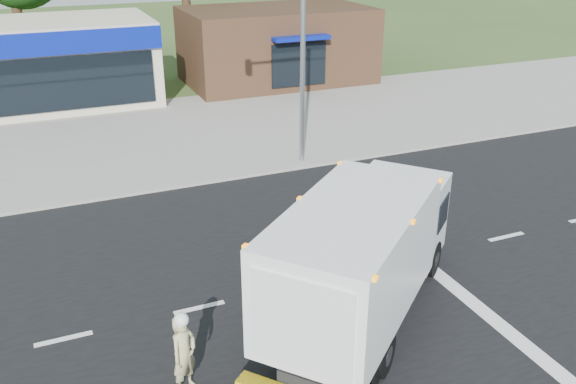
# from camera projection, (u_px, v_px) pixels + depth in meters

# --- Properties ---
(ground) EXTENTS (120.00, 120.00, 0.00)m
(ground) POSITION_uv_depth(u_px,v_px,m) (316.00, 281.00, 15.23)
(ground) COLOR #385123
(ground) RESTS_ON ground
(road_asphalt) EXTENTS (60.00, 14.00, 0.02)m
(road_asphalt) POSITION_uv_depth(u_px,v_px,m) (316.00, 281.00, 15.23)
(road_asphalt) COLOR black
(road_asphalt) RESTS_ON ground
(sidewalk) EXTENTS (60.00, 2.40, 0.12)m
(sidewalk) POSITION_uv_depth(u_px,v_px,m) (220.00, 168.00, 22.11)
(sidewalk) COLOR gray
(sidewalk) RESTS_ON ground
(parking_apron) EXTENTS (60.00, 9.00, 0.02)m
(parking_apron) POSITION_uv_depth(u_px,v_px,m) (181.00, 124.00, 27.02)
(parking_apron) COLOR gray
(parking_apron) RESTS_ON ground
(lane_markings) EXTENTS (55.20, 7.00, 0.01)m
(lane_markings) POSITION_uv_depth(u_px,v_px,m) (391.00, 297.00, 14.56)
(lane_markings) COLOR silver
(lane_markings) RESTS_ON road_asphalt
(ems_box_truck) EXTENTS (6.80, 6.31, 3.15)m
(ems_box_truck) POSITION_uv_depth(u_px,v_px,m) (364.00, 250.00, 12.97)
(ems_box_truck) COLOR black
(ems_box_truck) RESTS_ON ground
(emergency_worker) EXTENTS (0.71, 0.66, 1.74)m
(emergency_worker) POSITION_uv_depth(u_px,v_px,m) (184.00, 353.00, 11.38)
(emergency_worker) COLOR tan
(emergency_worker) RESTS_ON ground
(brown_storefront) EXTENTS (10.00, 6.70, 4.00)m
(brown_storefront) POSITION_uv_depth(u_px,v_px,m) (277.00, 45.00, 33.73)
(brown_storefront) COLOR #382316
(brown_storefront) RESTS_ON ground
(traffic_signal_pole) EXTENTS (3.51, 0.25, 8.00)m
(traffic_signal_pole) POSITION_uv_depth(u_px,v_px,m) (285.00, 29.00, 20.47)
(traffic_signal_pole) COLOR gray
(traffic_signal_pole) RESTS_ON ground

